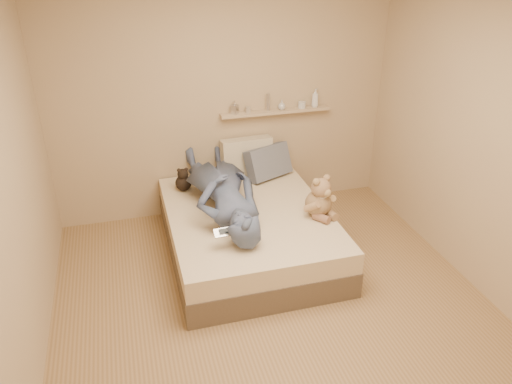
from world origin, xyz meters
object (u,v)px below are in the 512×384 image
object	(u,v)px
bed	(248,232)
person	(222,189)
pillow_cream	(247,156)
pillow_grey	(268,162)
game_console	(225,232)
dark_plush	(183,181)
wall_shelf	(276,112)
teddy_bear	(320,200)

from	to	relation	value
bed	person	bearing A→B (deg)	147.70
bed	person	distance (m)	0.50
bed	pillow_cream	size ratio (longest dim) A/B	3.45
pillow_cream	bed	bearing A→B (deg)	-103.98
bed	pillow_grey	size ratio (longest dim) A/B	3.80
game_console	dark_plush	bearing A→B (deg)	98.73
wall_shelf	bed	bearing A→B (deg)	-121.18
game_console	teddy_bear	bearing A→B (deg)	17.12
person	wall_shelf	xyz separation A→B (m)	(0.77, 0.77, 0.45)
bed	teddy_bear	world-z (taller)	teddy_bear
pillow_grey	pillow_cream	bearing A→B (deg)	145.05
person	wall_shelf	distance (m)	1.18
bed	pillow_grey	world-z (taller)	pillow_grey
teddy_bear	dark_plush	xyz separation A→B (m)	(-1.14, 0.86, -0.06)
wall_shelf	dark_plush	bearing A→B (deg)	-164.33
dark_plush	game_console	bearing A→B (deg)	-81.27
teddy_bear	bed	bearing A→B (deg)	158.14
bed	game_console	xyz separation A→B (m)	(-0.34, -0.54, 0.38)
game_console	person	world-z (taller)	person
pillow_grey	bed	bearing A→B (deg)	-120.53
person	teddy_bear	bearing A→B (deg)	153.04
bed	teddy_bear	distance (m)	0.77
person	pillow_cream	bearing A→B (deg)	-123.54
dark_plush	pillow_grey	size ratio (longest dim) A/B	0.50
teddy_bear	person	distance (m)	0.92
game_console	wall_shelf	world-z (taller)	wall_shelf
teddy_bear	wall_shelf	world-z (taller)	wall_shelf
bed	teddy_bear	xyz separation A→B (m)	(0.62, -0.25, 0.39)
bed	pillow_cream	xyz separation A→B (m)	(0.21, 0.83, 0.43)
game_console	pillow_grey	distance (m)	1.44
game_console	pillow_cream	xyz separation A→B (m)	(0.55, 1.37, 0.04)
teddy_bear	person	size ratio (longest dim) A/B	0.25
dark_plush	pillow_grey	xyz separation A→B (m)	(0.93, 0.08, 0.06)
teddy_bear	pillow_cream	size ratio (longest dim) A/B	0.74
game_console	pillow_cream	size ratio (longest dim) A/B	0.33
dark_plush	wall_shelf	xyz separation A→B (m)	(1.07, 0.30, 0.54)
pillow_cream	teddy_bear	bearing A→B (deg)	-69.08
dark_plush	person	size ratio (longest dim) A/B	0.15
game_console	pillow_grey	xyz separation A→B (m)	(0.75, 1.23, 0.01)
dark_plush	pillow_cream	world-z (taller)	pillow_cream
bed	person	xyz separation A→B (m)	(-0.22, 0.14, 0.43)
bed	dark_plush	xyz separation A→B (m)	(-0.52, 0.61, 0.33)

